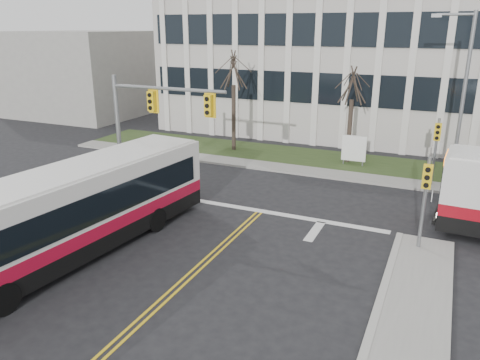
# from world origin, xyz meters

# --- Properties ---
(ground) EXTENTS (120.00, 120.00, 0.00)m
(ground) POSITION_xyz_m (0.00, 0.00, 0.00)
(ground) COLOR black
(ground) RESTS_ON ground
(sidewalk_cross) EXTENTS (44.00, 1.60, 0.14)m
(sidewalk_cross) POSITION_xyz_m (5.00, 15.20, 0.07)
(sidewalk_cross) COLOR #9E9B93
(sidewalk_cross) RESTS_ON ground
(building_lawn) EXTENTS (44.00, 5.00, 0.12)m
(building_lawn) POSITION_xyz_m (5.00, 18.00, 0.06)
(building_lawn) COLOR #2C411C
(building_lawn) RESTS_ON ground
(office_building) EXTENTS (40.00, 16.00, 12.00)m
(office_building) POSITION_xyz_m (5.00, 30.00, 6.00)
(office_building) COLOR #B3AEA6
(office_building) RESTS_ON ground
(building_annex) EXTENTS (12.00, 12.00, 8.00)m
(building_annex) POSITION_xyz_m (-26.00, 26.00, 4.00)
(building_annex) COLOR #9E9B93
(building_annex) RESTS_ON ground
(mast_arm_signal) EXTENTS (6.11, 0.38, 6.20)m
(mast_arm_signal) POSITION_xyz_m (-5.62, 7.16, 4.26)
(mast_arm_signal) COLOR slate
(mast_arm_signal) RESTS_ON ground
(signal_pole_near) EXTENTS (0.34, 0.39, 3.80)m
(signal_pole_near) POSITION_xyz_m (7.20, 6.90, 2.50)
(signal_pole_near) COLOR slate
(signal_pole_near) RESTS_ON ground
(signal_pole_far) EXTENTS (0.34, 0.39, 3.80)m
(signal_pole_far) POSITION_xyz_m (7.20, 15.40, 2.50)
(signal_pole_far) COLOR slate
(signal_pole_far) RESTS_ON ground
(streetlight) EXTENTS (2.15, 0.25, 9.20)m
(streetlight) POSITION_xyz_m (8.03, 16.20, 5.19)
(streetlight) COLOR slate
(streetlight) RESTS_ON ground
(directory_sign) EXTENTS (1.50, 0.12, 2.00)m
(directory_sign) POSITION_xyz_m (2.50, 17.50, 1.17)
(directory_sign) COLOR slate
(directory_sign) RESTS_ON ground
(tree_left) EXTENTS (1.80, 1.80, 7.70)m
(tree_left) POSITION_xyz_m (-6.00, 18.00, 5.51)
(tree_left) COLOR #42352B
(tree_left) RESTS_ON ground
(tree_mid) EXTENTS (1.80, 1.80, 6.82)m
(tree_mid) POSITION_xyz_m (2.00, 18.20, 4.88)
(tree_mid) COLOR #42352B
(tree_mid) RESTS_ON ground
(bus_main) EXTENTS (4.04, 12.77, 3.35)m
(bus_main) POSITION_xyz_m (-4.83, 1.24, 1.67)
(bus_main) COLOR silver
(bus_main) RESTS_ON ground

